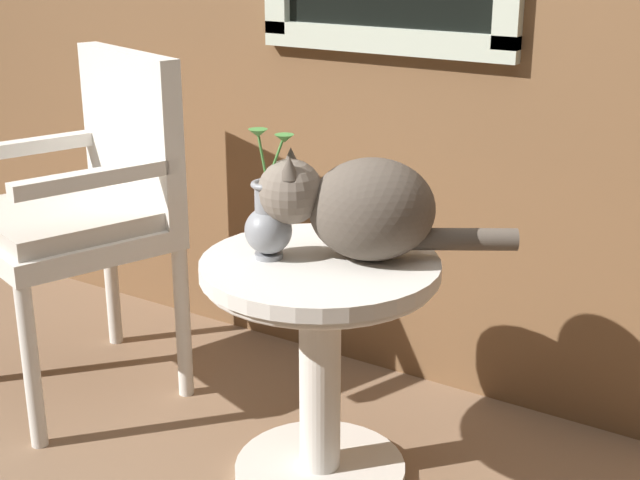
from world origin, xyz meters
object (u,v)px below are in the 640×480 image
(wicker_chair, at_px, (88,201))
(cat, at_px, (361,207))
(wicker_side_table, at_px, (320,330))
(pewter_vase_with_ivy, at_px, (268,221))

(wicker_chair, relative_size, cat, 1.84)
(wicker_chair, xyz_separation_m, cat, (0.89, 0.00, 0.13))
(wicker_side_table, bearing_deg, pewter_vase_with_ivy, -156.09)
(wicker_side_table, relative_size, cat, 1.08)
(wicker_chair, bearing_deg, pewter_vase_with_ivy, -8.85)
(wicker_chair, distance_m, cat, 0.90)
(wicker_chair, distance_m, pewter_vase_with_ivy, 0.73)
(cat, bearing_deg, wicker_side_table, -137.39)
(cat, bearing_deg, pewter_vase_with_ivy, -147.84)
(cat, height_order, pewter_vase_with_ivy, pewter_vase_with_ivy)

